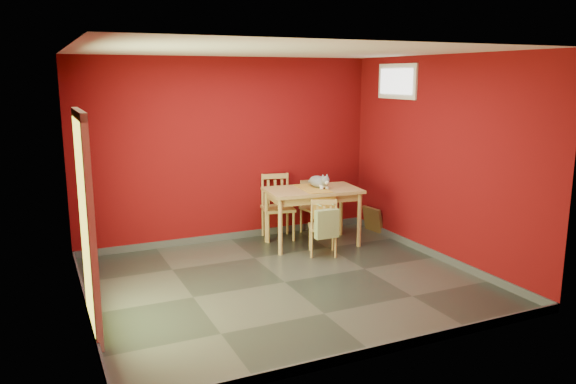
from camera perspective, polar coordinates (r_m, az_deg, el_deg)
name	(u,v)px	position (r m, az deg, el deg)	size (l,w,h in m)	color
ground	(285,282)	(6.82, -0.34, -9.14)	(4.50, 4.50, 0.00)	#2D342D
room_shell	(285,278)	(6.80, -0.34, -8.75)	(4.50, 4.50, 4.50)	#620A0C
doorway	(85,218)	(5.58, -19.92, -2.53)	(0.06, 1.01, 2.13)	#B7D838
window	(397,81)	(8.36, 11.01, 10.98)	(0.05, 0.90, 0.50)	white
outlet_plate	(324,210)	(9.12, 3.68, -1.80)	(0.08, 0.01, 0.12)	silver
dining_table	(313,196)	(8.11, 2.51, -0.39)	(1.40, 0.90, 0.83)	tan
table_runner	(316,194)	(8.00, 2.90, -0.21)	(0.41, 0.74, 0.36)	gold
chair_far_left	(277,206)	(8.50, -1.10, -1.42)	(0.53, 0.53, 0.97)	tan
chair_far_right	(314,206)	(8.79, 2.70, -1.46)	(0.43, 0.43, 0.83)	tan
chair_near	(323,226)	(7.70, 3.58, -3.46)	(0.50, 0.50, 0.81)	tan
tote_bag	(327,224)	(7.49, 3.96, -3.23)	(0.33, 0.19, 0.46)	#899C64
cat	(318,179)	(8.17, 3.12, 1.28)	(0.25, 0.47, 0.23)	slate
picture_frame	(373,219)	(8.99, 8.60, -2.78)	(0.18, 0.41, 0.40)	brown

